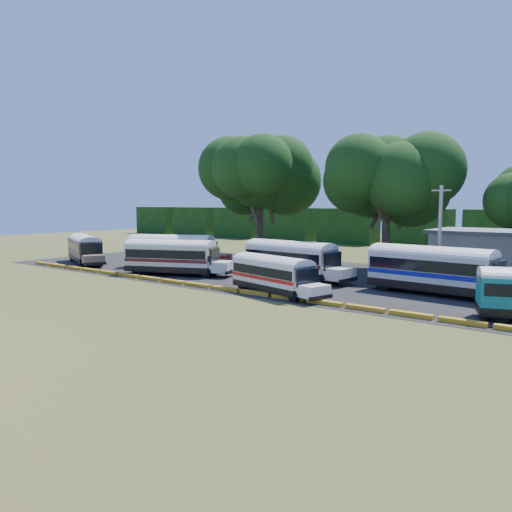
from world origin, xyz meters
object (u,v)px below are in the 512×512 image
Objects in this scene: bus_red at (174,249)px; tree_west at (260,176)px; bus_beige at (85,247)px; bus_cream_west at (173,255)px; bus_white_red at (274,272)px.

bus_red is 0.78× the size of tree_west.
bus_beige is 0.72× the size of tree_west.
bus_red is at bearing 113.62° from bus_cream_west.
tree_west is at bearing 69.65° from bus_cream_west.
bus_white_red is at bearing 18.40° from bus_beige.
bus_beige is at bearing -170.78° from bus_white_red.
bus_cream_west is (3.98, -3.87, -0.11)m from bus_red.
bus_red reaches higher than bus_cream_west.
bus_cream_west reaches higher than bus_beige.
bus_red is 18.56m from bus_white_red.
bus_white_red is (17.52, -6.10, -0.38)m from bus_red.
bus_beige is 21.88m from tree_west.
bus_red is 1.03× the size of bus_cream_west.
bus_white_red is 0.66× the size of tree_west.
tree_west is (3.51, 10.65, 8.01)m from bus_red.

